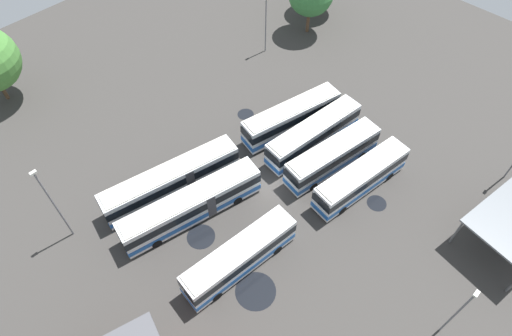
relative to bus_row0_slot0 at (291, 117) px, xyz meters
name	(u,v)px	position (x,y,z in m)	size (l,w,h in m)	color
ground_plane	(267,189)	(8.19, 4.03, -1.85)	(94.26, 94.26, 0.00)	#383533
bus_row0_slot0	(291,117)	(0.00, 0.00, 0.00)	(12.27, 5.02, 3.50)	silver
bus_row0_slot1	(313,134)	(0.26, 3.46, 0.00)	(12.30, 3.74, 3.50)	silver
bus_row0_slot2	(332,156)	(1.28, 6.85, 0.00)	(11.53, 4.24, 3.50)	silver
bus_row0_slot3	(361,178)	(1.55, 10.70, 0.00)	(11.40, 4.00, 3.50)	silver
bus_row1_slot0	(172,180)	(15.02, -2.72, 0.00)	(14.57, 5.58, 3.50)	silver
bus_row1_slot1	(192,205)	(15.58, 1.01, 0.00)	(14.57, 5.55, 3.50)	silver
bus_row1_slot3	(240,257)	(16.18, 8.18, 0.00)	(11.48, 3.62, 3.50)	silver
lamp_post_by_building	(266,23)	(-8.54, -12.14, 2.49)	(0.56, 0.28, 7.86)	slate
lamp_post_mid_lot	(458,311)	(8.63, 24.24, 2.49)	(0.56, 0.28, 7.86)	slate
lamp_post_far_corner	(53,203)	(25.08, -5.77, 3.45)	(0.56, 0.28, 9.76)	slate
puddle_front_lane	(246,114)	(2.01, -5.35, -1.85)	(1.96, 1.96, 0.01)	black
puddle_near_shelter	(201,237)	(16.70, 3.31, -1.85)	(2.74, 2.74, 0.01)	black
puddle_back_corner	(256,291)	(16.93, 10.87, -1.85)	(3.64, 3.64, 0.01)	black
puddle_centre_drain	(377,203)	(1.70, 13.20, -1.85)	(2.00, 2.00, 0.01)	black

